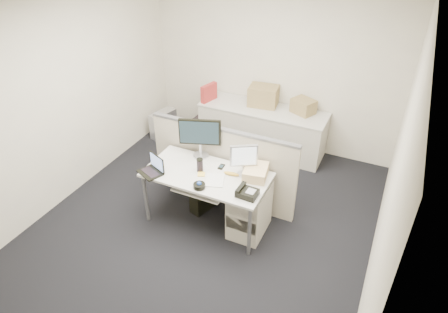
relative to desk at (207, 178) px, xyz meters
The scene contains 29 objects.
floor 0.67m from the desk, ahead, with size 4.00×4.50×0.01m, color black.
ceiling 2.04m from the desk, ahead, with size 4.00×4.50×0.01m, color white.
wall_back 2.35m from the desk, 90.00° to the left, with size 4.00×0.02×2.70m, color beige.
wall_front 2.35m from the desk, 90.00° to the right, with size 4.00×0.02×2.70m, color beige.
wall_left 2.11m from the desk, behind, with size 0.02×4.50×2.70m, color beige.
wall_right 2.11m from the desk, ahead, with size 0.02×4.50×2.70m, color beige.
desk is the anchor object (origin of this frame).
keyboard_tray 0.19m from the desk, 90.00° to the right, with size 0.62×0.32×0.02m, color silver.
drawer_pedestal 0.65m from the desk, ahead, with size 0.40×0.55×0.65m, color #ABA796.
cubicle_partition 0.46m from the desk, 90.00° to the left, with size 2.00×0.06×1.10m, color #B1A58F.
back_counter 1.95m from the desk, 90.00° to the left, with size 2.00×0.60×0.72m, color #ABA796.
monitor_main 0.52m from the desk, 128.00° to the left, with size 0.53×0.20×0.53m, color black.
monitor_small 0.51m from the desk, 24.23° to the left, with size 0.32×0.16×0.40m, color #B7B7BC.
laptop 0.70m from the desk, 155.64° to the right, with size 0.29×0.22×0.22m, color black.
trackball 0.30m from the desk, 79.88° to the right, with size 0.14×0.14×0.05m, color black.
desk_phone 0.63m from the desk, 16.70° to the right, with size 0.23×0.19×0.07m, color black.
paper_stack 0.18m from the desk, 28.07° to the right, with size 0.21×0.26×0.01m, color silver.
sticky_pad 0.10m from the desk, 139.34° to the right, with size 0.09×0.09×0.01m, color yellow.
travel_mug 0.18m from the desk, 168.69° to the left, with size 0.07×0.07×0.16m, color black.
banana 0.31m from the desk, 19.65° to the left, with size 0.20×0.05×0.04m, color yellow.
cellphone 0.24m from the desk, 63.43° to the left, with size 0.06×0.11×0.01m, color black.
manila_folders 0.60m from the desk, 19.98° to the left, with size 0.27×0.34×0.13m, color #F1C087.
keyboard 0.15m from the desk, 70.35° to the right, with size 0.42×0.15×0.02m, color black.
pc_tower_desk 0.54m from the desk, 126.87° to the left, with size 0.16×0.41×0.38m, color black.
pc_tower_spare_dark 2.16m from the desk, 119.80° to the left, with size 0.18×0.45×0.42m, color black.
pc_tower_spare_silver 2.40m from the desk, 136.20° to the left, with size 0.19×0.48×0.45m, color #B7B7BC.
cardboard_box_left 2.06m from the desk, 91.40° to the left, with size 0.45×0.33×0.33m, color olive.
cardboard_box_right 2.14m from the desk, 73.69° to the left, with size 0.33×0.26×0.24m, color olive.
red_binder 2.05m from the desk, 116.19° to the left, with size 0.07×0.32×0.30m, color #A62826.
Camera 1 is at (1.85, -3.44, 3.51)m, focal length 32.00 mm.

